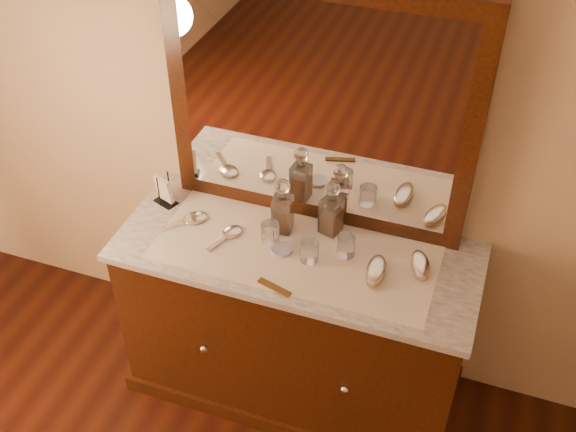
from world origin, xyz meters
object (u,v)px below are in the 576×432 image
object	(u,v)px
comb	(274,287)
napkin_rack	(164,191)
decanter_right	(331,213)
pin_dish	(281,250)
brush_near	(376,271)
mirror_frame	(319,109)
decanter_left	(283,211)
brush_far	(420,265)
hand_mirror_outer	(191,219)
hand_mirror_inner	(229,234)
dresser_cabinet	(296,324)

from	to	relation	value
comb	napkin_rack	xyz separation A→B (m)	(-0.61, 0.32, 0.05)
decanter_right	pin_dish	bearing A→B (deg)	-129.18
brush_near	napkin_rack	bearing A→B (deg)	171.84
mirror_frame	napkin_rack	world-z (taller)	mirror_frame
decanter_left	brush_far	bearing A→B (deg)	-4.42
napkin_rack	hand_mirror_outer	bearing A→B (deg)	-26.27
hand_mirror_inner	mirror_frame	bearing A→B (deg)	42.68
brush_near	hand_mirror_inner	xyz separation A→B (m)	(-0.61, 0.03, -0.01)
comb	hand_mirror_inner	bearing A→B (deg)	156.98
decanter_right	mirror_frame	bearing A→B (deg)	133.81
comb	brush_far	world-z (taller)	brush_far
decanter_left	brush_far	size ratio (longest dim) A/B	1.51
dresser_cabinet	decanter_left	size ratio (longest dim) A/B	5.60
comb	hand_mirror_inner	world-z (taller)	hand_mirror_inner
decanter_right	hand_mirror_outer	distance (m)	0.58
dresser_cabinet	hand_mirror_inner	size ratio (longest dim) A/B	7.30
hand_mirror_inner	hand_mirror_outer	bearing A→B (deg)	170.43
decanter_right	brush_far	xyz separation A→B (m)	(0.38, -0.10, -0.07)
napkin_rack	dresser_cabinet	bearing A→B (deg)	-8.70
dresser_cabinet	pin_dish	bearing A→B (deg)	-148.56
pin_dish	hand_mirror_inner	world-z (taller)	hand_mirror_inner
dresser_cabinet	pin_dish	size ratio (longest dim) A/B	16.33
mirror_frame	hand_mirror_outer	distance (m)	0.71
pin_dish	comb	distance (m)	0.20
brush_near	hand_mirror_inner	distance (m)	0.61
brush_near	pin_dish	bearing A→B (deg)	178.54
dresser_cabinet	mirror_frame	world-z (taller)	mirror_frame
decanter_left	hand_mirror_inner	distance (m)	0.23
mirror_frame	comb	distance (m)	0.68
mirror_frame	decanter_right	bearing A→B (deg)	-46.19
dresser_cabinet	decanter_left	xyz separation A→B (m)	(-0.09, 0.09, 0.54)
comb	decanter_left	size ratio (longest dim) A/B	0.56
napkin_rack	hand_mirror_inner	xyz separation A→B (m)	(0.34, -0.11, -0.05)
brush_far	hand_mirror_inner	world-z (taller)	brush_far
dresser_cabinet	brush_far	size ratio (longest dim) A/B	8.44
napkin_rack	brush_near	xyz separation A→B (m)	(0.95, -0.14, -0.03)
comb	hand_mirror_inner	size ratio (longest dim) A/B	0.73
pin_dish	napkin_rack	distance (m)	0.59
brush_near	hand_mirror_outer	xyz separation A→B (m)	(-0.79, 0.06, -0.01)
decanter_right	brush_far	size ratio (longest dim) A/B	1.50
dresser_cabinet	brush_near	distance (m)	0.57
pin_dish	hand_mirror_outer	world-z (taller)	hand_mirror_outer
decanter_right	hand_mirror_outer	size ratio (longest dim) A/B	1.31
decanter_left	hand_mirror_inner	size ratio (longest dim) A/B	1.30
napkin_rack	brush_far	world-z (taller)	napkin_rack
decanter_right	brush_near	world-z (taller)	decanter_right
decanter_left	brush_near	xyz separation A→B (m)	(0.42, -0.13, -0.07)
comb	decanter_left	world-z (taller)	decanter_left
decanter_left	brush_near	world-z (taller)	decanter_left
dresser_cabinet	napkin_rack	size ratio (longest dim) A/B	9.53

